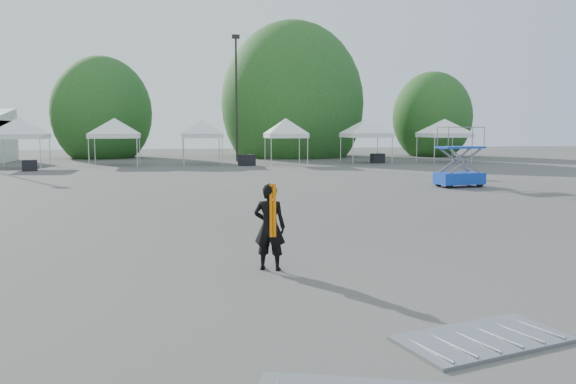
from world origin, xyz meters
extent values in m
plane|color=#474442|center=(0.00, 0.00, 0.00)|extent=(120.00, 120.00, 0.00)
cylinder|color=black|center=(3.00, 32.00, 4.75)|extent=(0.16, 0.16, 9.50)
cube|color=black|center=(3.00, 32.00, 9.65)|extent=(0.60, 0.25, 0.30)
cylinder|color=#382314|center=(-8.00, 40.00, 1.14)|extent=(0.36, 0.36, 2.27)
ellipsoid|color=#214F1A|center=(-8.00, 40.00, 3.94)|extent=(4.16, 4.16, 4.78)
cylinder|color=#382314|center=(9.00, 39.00, 1.40)|extent=(0.36, 0.36, 2.80)
ellipsoid|color=#214F1A|center=(9.00, 39.00, 4.85)|extent=(5.12, 5.12, 5.89)
cylinder|color=#382314|center=(22.00, 37.00, 1.05)|extent=(0.36, 0.36, 2.10)
ellipsoid|color=#214F1A|center=(22.00, 37.00, 3.64)|extent=(3.84, 3.84, 4.42)
cylinder|color=silver|center=(-10.28, 26.08, 1.00)|extent=(0.06, 0.06, 2.00)
cylinder|color=silver|center=(-13.25, 29.05, 1.00)|extent=(0.06, 0.06, 2.00)
cylinder|color=silver|center=(-10.28, 29.05, 1.00)|extent=(0.06, 0.06, 2.00)
cube|color=white|center=(-11.76, 27.56, 2.08)|extent=(3.17, 3.17, 0.30)
pyramid|color=white|center=(-11.76, 27.56, 3.33)|extent=(4.49, 4.49, 1.10)
cylinder|color=silver|center=(-7.51, 27.37, 1.00)|extent=(0.06, 0.06, 2.00)
cylinder|color=silver|center=(-4.36, 27.37, 1.00)|extent=(0.06, 0.06, 2.00)
cylinder|color=silver|center=(-7.51, 30.52, 1.00)|extent=(0.06, 0.06, 2.00)
cylinder|color=silver|center=(-4.36, 30.52, 1.00)|extent=(0.06, 0.06, 2.00)
cube|color=white|center=(-5.94, 28.94, 2.08)|extent=(3.35, 3.35, 0.30)
pyramid|color=white|center=(-5.94, 28.94, 3.33)|extent=(4.74, 4.74, 1.10)
cylinder|color=silver|center=(-1.23, 27.52, 1.00)|extent=(0.06, 0.06, 2.00)
cylinder|color=silver|center=(1.45, 27.52, 1.00)|extent=(0.06, 0.06, 2.00)
cylinder|color=silver|center=(-1.23, 30.20, 1.00)|extent=(0.06, 0.06, 2.00)
cylinder|color=silver|center=(1.45, 30.20, 1.00)|extent=(0.06, 0.06, 2.00)
cube|color=white|center=(0.11, 28.86, 2.08)|extent=(2.88, 2.88, 0.30)
pyramid|color=white|center=(0.11, 28.86, 3.33)|extent=(4.08, 4.08, 1.10)
cylinder|color=silver|center=(4.69, 25.99, 1.00)|extent=(0.06, 0.06, 2.00)
cylinder|color=silver|center=(7.28, 25.99, 1.00)|extent=(0.06, 0.06, 2.00)
cylinder|color=silver|center=(4.69, 28.58, 1.00)|extent=(0.06, 0.06, 2.00)
cylinder|color=silver|center=(7.28, 28.58, 1.00)|extent=(0.06, 0.06, 2.00)
cube|color=white|center=(5.98, 27.28, 2.08)|extent=(2.79, 2.79, 0.30)
pyramid|color=white|center=(5.98, 27.28, 3.33)|extent=(3.95, 3.95, 1.10)
cylinder|color=silver|center=(10.88, 26.81, 1.00)|extent=(0.06, 0.06, 2.00)
cylinder|color=silver|center=(13.92, 26.81, 1.00)|extent=(0.06, 0.06, 2.00)
cylinder|color=silver|center=(10.88, 29.85, 1.00)|extent=(0.06, 0.06, 2.00)
cylinder|color=silver|center=(13.92, 29.85, 1.00)|extent=(0.06, 0.06, 2.00)
cube|color=white|center=(12.40, 28.33, 2.08)|extent=(3.24, 3.24, 0.30)
pyramid|color=white|center=(12.40, 28.33, 3.33)|extent=(4.59, 4.59, 1.10)
cylinder|color=silver|center=(16.84, 25.91, 1.00)|extent=(0.06, 0.06, 2.00)
cylinder|color=silver|center=(19.88, 25.91, 1.00)|extent=(0.06, 0.06, 2.00)
cylinder|color=silver|center=(16.84, 28.96, 1.00)|extent=(0.06, 0.06, 2.00)
cylinder|color=silver|center=(19.88, 28.96, 1.00)|extent=(0.06, 0.06, 2.00)
cube|color=white|center=(18.36, 27.44, 2.08)|extent=(3.24, 3.24, 0.30)
pyramid|color=white|center=(18.36, 27.44, 3.33)|extent=(4.58, 4.58, 1.10)
imported|color=black|center=(-0.32, -2.07, 0.82)|extent=(0.70, 0.59, 1.64)
cube|color=orange|center=(-0.32, -2.24, 1.15)|extent=(0.13, 0.02, 0.98)
cube|color=#0D0DA9|center=(10.61, 10.82, 0.39)|extent=(2.17, 1.23, 0.52)
cube|color=#0D0DA9|center=(10.61, 10.82, 1.78)|extent=(2.08, 1.18, 0.09)
cylinder|color=black|center=(9.87, 10.32, 0.16)|extent=(0.32, 0.16, 0.31)
cylinder|color=black|center=(11.43, 10.46, 0.16)|extent=(0.32, 0.16, 0.31)
cylinder|color=black|center=(9.79, 11.18, 0.16)|extent=(0.32, 0.16, 0.31)
cylinder|color=black|center=(11.35, 11.33, 0.16)|extent=(0.32, 0.16, 0.31)
cube|color=#94969B|center=(1.68, -6.11, 0.02)|extent=(2.32, 1.51, 0.05)
cube|color=black|center=(-10.66, 24.81, 0.34)|extent=(0.98, 0.83, 0.67)
cube|color=black|center=(3.10, 26.91, 0.39)|extent=(1.23, 1.11, 0.79)
cube|color=black|center=(13.21, 27.93, 0.36)|extent=(0.97, 0.79, 0.71)
camera|label=1|loc=(-2.09, -12.24, 2.66)|focal=35.00mm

